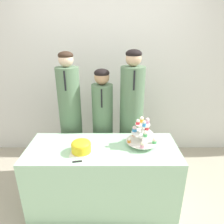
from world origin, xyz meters
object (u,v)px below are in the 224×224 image
(round_cake, at_px, (81,146))
(cake_knife, at_px, (83,161))
(cupcake_stand, at_px, (142,134))
(student_2, at_px, (131,121))
(student_1, at_px, (102,128))
(student_0, at_px, (71,122))

(round_cake, height_order, cake_knife, round_cake)
(cupcake_stand, height_order, student_2, student_2)
(student_1, bearing_deg, student_0, 180.00)
(cupcake_stand, relative_size, student_0, 0.20)
(cake_knife, bearing_deg, student_0, 97.79)
(round_cake, xyz_separation_m, student_2, (0.54, 0.61, -0.00))
(cake_knife, relative_size, student_0, 0.17)
(cake_knife, bearing_deg, student_1, 68.37)
(student_0, distance_m, student_2, 0.76)
(round_cake, relative_size, cupcake_stand, 0.65)
(round_cake, distance_m, cake_knife, 0.17)
(student_0, bearing_deg, cake_knife, -71.72)
(round_cake, bearing_deg, student_2, 48.19)
(cupcake_stand, distance_m, student_1, 0.66)
(cake_knife, height_order, student_1, student_1)
(cake_knife, bearing_deg, round_cake, 92.15)
(student_1, bearing_deg, cake_knife, -101.14)
(student_0, relative_size, student_2, 0.99)
(cake_knife, xyz_separation_m, student_2, (0.51, 0.76, 0.06))
(round_cake, xyz_separation_m, student_1, (0.18, 0.61, -0.09))
(student_0, height_order, student_1, student_0)
(student_1, height_order, student_2, student_2)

